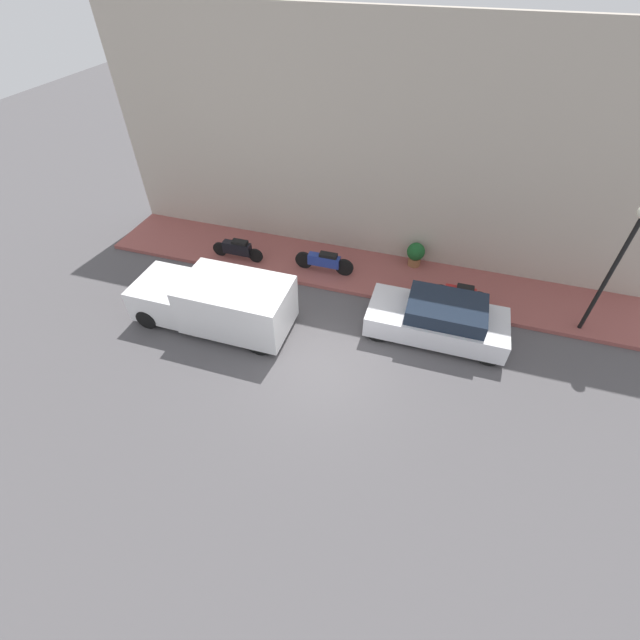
{
  "coord_description": "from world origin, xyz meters",
  "views": [
    {
      "loc": [
        -7.88,
        -2.38,
        9.4
      ],
      "look_at": [
        1.16,
        0.45,
        0.6
      ],
      "focal_mm": 24.0,
      "sensor_mm": 36.0,
      "label": 1
    }
  ],
  "objects_px": {
    "parked_car": "(438,319)",
    "potted_plant": "(416,253)",
    "streetlamp": "(624,250)",
    "motorcycle_red": "(460,294)",
    "delivery_van": "(215,301)",
    "motorcycle_blue": "(324,261)",
    "motorcycle_black": "(237,249)"
  },
  "relations": [
    {
      "from": "parked_car",
      "to": "delivery_van",
      "type": "distance_m",
      "value": 6.86
    },
    {
      "from": "delivery_van",
      "to": "motorcycle_blue",
      "type": "bearing_deg",
      "value": -35.67
    },
    {
      "from": "delivery_van",
      "to": "motorcycle_black",
      "type": "xyz_separation_m",
      "value": [
        3.26,
        0.83,
        -0.3
      ]
    },
    {
      "from": "parked_car",
      "to": "motorcycle_black",
      "type": "xyz_separation_m",
      "value": [
        1.74,
        7.51,
        -0.06
      ]
    },
    {
      "from": "motorcycle_blue",
      "to": "streetlamp",
      "type": "height_order",
      "value": "streetlamp"
    },
    {
      "from": "streetlamp",
      "to": "potted_plant",
      "type": "bearing_deg",
      "value": 71.65
    },
    {
      "from": "delivery_van",
      "to": "streetlamp",
      "type": "height_order",
      "value": "streetlamp"
    },
    {
      "from": "motorcycle_blue",
      "to": "streetlamp",
      "type": "relative_size",
      "value": 0.52
    },
    {
      "from": "motorcycle_black",
      "to": "motorcycle_blue",
      "type": "bearing_deg",
      "value": -86.7
    },
    {
      "from": "parked_car",
      "to": "streetlamp",
      "type": "relative_size",
      "value": 1.0
    },
    {
      "from": "motorcycle_blue",
      "to": "potted_plant",
      "type": "xyz_separation_m",
      "value": [
        1.37,
        -3.04,
        0.06
      ]
    },
    {
      "from": "parked_car",
      "to": "streetlamp",
      "type": "bearing_deg",
      "value": -70.81
    },
    {
      "from": "streetlamp",
      "to": "delivery_van",
      "type": "bearing_deg",
      "value": 105.39
    },
    {
      "from": "parked_car",
      "to": "streetlamp",
      "type": "height_order",
      "value": "streetlamp"
    },
    {
      "from": "delivery_van",
      "to": "motorcycle_red",
      "type": "height_order",
      "value": "delivery_van"
    },
    {
      "from": "delivery_van",
      "to": "motorcycle_black",
      "type": "relative_size",
      "value": 2.48
    },
    {
      "from": "parked_car",
      "to": "potted_plant",
      "type": "bearing_deg",
      "value": 19.35
    },
    {
      "from": "motorcycle_red",
      "to": "streetlamp",
      "type": "relative_size",
      "value": 0.44
    },
    {
      "from": "motorcycle_red",
      "to": "motorcycle_blue",
      "type": "distance_m",
      "value": 4.76
    },
    {
      "from": "streetlamp",
      "to": "potted_plant",
      "type": "distance_m",
      "value": 6.21
    },
    {
      "from": "delivery_van",
      "to": "motorcycle_red",
      "type": "xyz_separation_m",
      "value": [
        3.04,
        -7.23,
        -0.31
      ]
    },
    {
      "from": "parked_car",
      "to": "motorcycle_blue",
      "type": "xyz_separation_m",
      "value": [
        1.93,
        4.2,
        -0.05
      ]
    },
    {
      "from": "motorcycle_blue",
      "to": "delivery_van",
      "type": "bearing_deg",
      "value": 144.33
    },
    {
      "from": "parked_car",
      "to": "delivery_van",
      "type": "height_order",
      "value": "delivery_van"
    },
    {
      "from": "motorcycle_red",
      "to": "potted_plant",
      "type": "bearing_deg",
      "value": 43.62
    },
    {
      "from": "potted_plant",
      "to": "motorcycle_red",
      "type": "bearing_deg",
      "value": -136.38
    },
    {
      "from": "motorcycle_black",
      "to": "streetlamp",
      "type": "relative_size",
      "value": 0.48
    },
    {
      "from": "streetlamp",
      "to": "parked_car",
      "type": "bearing_deg",
      "value": 109.19
    },
    {
      "from": "potted_plant",
      "to": "parked_car",
      "type": "bearing_deg",
      "value": -160.65
    },
    {
      "from": "parked_car",
      "to": "delivery_van",
      "type": "relative_size",
      "value": 0.84
    },
    {
      "from": "motorcycle_blue",
      "to": "motorcycle_black",
      "type": "xyz_separation_m",
      "value": [
        -0.19,
        3.31,
        -0.01
      ]
    },
    {
      "from": "motorcycle_red",
      "to": "streetlamp",
      "type": "bearing_deg",
      "value": -90.27
    }
  ]
}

